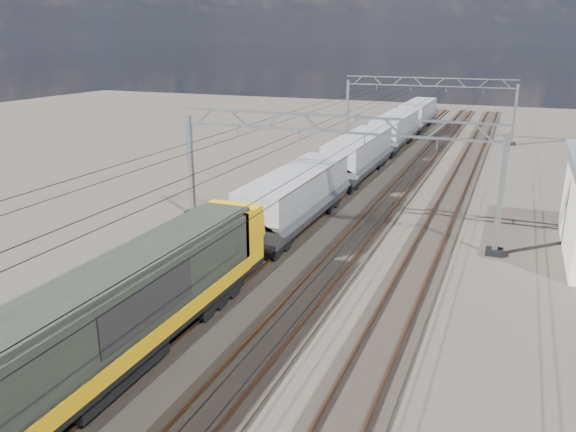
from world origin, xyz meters
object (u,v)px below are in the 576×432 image
at_px(locomotive, 98,326).
at_px(catenary_gantry_mid, 330,170).
at_px(hopper_wagon_lead, 296,195).
at_px(catenary_gantry_far, 427,106).
at_px(hopper_wagon_fourth, 418,113).
at_px(hopper_wagon_third, 395,129).
at_px(hopper_wagon_mid, 359,153).

bearing_deg(locomotive, catenary_gantry_mid, 83.64).
height_order(locomotive, hopper_wagon_lead, locomotive).
bearing_deg(catenary_gantry_far, hopper_wagon_fourth, 107.51).
relative_size(hopper_wagon_lead, hopper_wagon_third, 1.00).
bearing_deg(hopper_wagon_fourth, catenary_gantry_mid, -87.30).
relative_size(catenary_gantry_mid, hopper_wagon_lead, 1.53).
bearing_deg(locomotive, hopper_wagon_lead, 90.00).
distance_m(hopper_wagon_mid, hopper_wagon_third, 14.20).
bearing_deg(locomotive, hopper_wagon_third, 90.00).
bearing_deg(hopper_wagon_fourth, hopper_wagon_lead, -90.00).
relative_size(catenary_gantry_mid, catenary_gantry_far, 1.00).
bearing_deg(catenary_gantry_mid, hopper_wagon_lead, -172.63).
xyz_separation_m(locomotive, hopper_wagon_third, (-0.00, 46.10, -0.09)).
bearing_deg(catenary_gantry_far, hopper_wagon_third, -104.28).
bearing_deg(hopper_wagon_mid, catenary_gantry_far, 84.82).
height_order(catenary_gantry_mid, hopper_wagon_fourth, catenary_gantry_mid).
bearing_deg(hopper_wagon_lead, catenary_gantry_mid, 7.37).
distance_m(catenary_gantry_far, hopper_wagon_mid, 22.21).
bearing_deg(hopper_wagon_lead, catenary_gantry_far, 86.84).
distance_m(catenary_gantry_mid, hopper_wagon_fourth, 42.42).
bearing_deg(locomotive, hopper_wagon_mid, 90.00).
bearing_deg(hopper_wagon_third, hopper_wagon_lead, -90.00).
bearing_deg(hopper_wagon_mid, catenary_gantry_mid, -81.83).
xyz_separation_m(catenary_gantry_far, hopper_wagon_third, (-2.00, -7.86, -1.67)).
bearing_deg(hopper_wagon_fourth, hopper_wagon_mid, -90.00).
bearing_deg(catenary_gantry_far, locomotive, -92.12).
xyz_separation_m(catenary_gantry_mid, catenary_gantry_far, (0.00, 36.00, 0.00)).
height_order(locomotive, hopper_wagon_fourth, locomotive).
distance_m(locomotive, hopper_wagon_fourth, 60.30).
bearing_deg(catenary_gantry_far, hopper_wagon_mid, -95.18).
height_order(locomotive, hopper_wagon_third, locomotive).
height_order(catenary_gantry_far, hopper_wagon_fourth, catenary_gantry_far).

